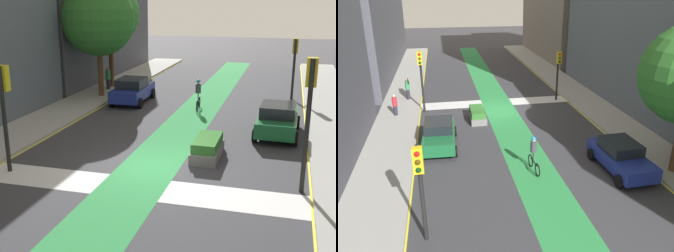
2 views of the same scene
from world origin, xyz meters
The scene contains 15 objects.
ground_plane centered at (0.00, 0.00, 0.00)m, with size 120.00×120.00×0.00m, color #38383D.
bike_lane_paint centered at (-0.13, 0.00, 0.00)m, with size 2.40×60.00×0.01m, color #2D8C47.
crosswalk_band centered at (0.00, -2.00, 0.00)m, with size 12.00×1.80×0.01m, color silver.
curb_stripe_left centered at (-6.00, 0.00, 0.01)m, with size 0.16×60.00×0.01m, color yellow.
curb_stripe_right centered at (6.00, 0.00, 0.01)m, with size 0.16×60.00×0.01m, color yellow.
traffic_signal_near_right centered at (5.64, -0.71, 3.21)m, with size 0.35×0.52×4.60m.
traffic_signal_near_left centered at (-5.20, -1.70, 2.86)m, with size 0.35×0.52×4.06m.
traffic_signal_far_right centered at (5.20, 14.07, 2.76)m, with size 0.35×0.52×3.93m.
car_blue_left_far centered at (-4.55, 10.39, 0.80)m, with size 2.15×4.26×1.57m.
car_green_right_far centered at (4.57, 5.69, 0.80)m, with size 2.16×4.27×1.57m.
cyclist_in_lane centered at (-0.14, 9.57, 0.97)m, with size 0.32×1.73×1.86m.
pedestrian_sidewalk_left_a centered at (-7.44, 13.32, 0.92)m, with size 0.34×0.34×1.53m.
street_tree_near centered at (-7.04, 11.17, 5.12)m, with size 4.72×4.72×7.34m.
street_tree_far centered at (-7.59, 14.38, 5.30)m, with size 4.26×4.26×7.31m.
median_planter centered at (1.87, 1.74, 0.40)m, with size 1.08×2.47×0.85m.
Camera 1 is at (4.93, -15.57, 6.46)m, focal length 47.38 mm.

